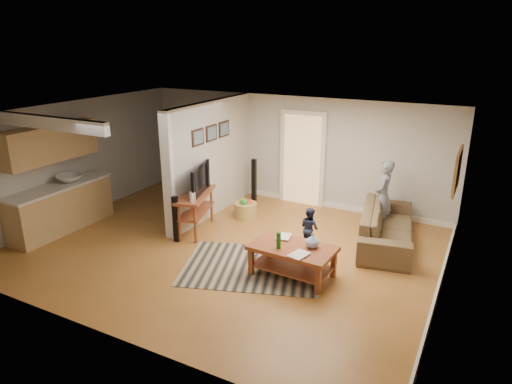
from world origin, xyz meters
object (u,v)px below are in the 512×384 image
Objects in this scene: coffee_table at (294,253)px; toy_basket at (245,209)px; child at (380,229)px; toddler at (309,247)px; speaker_left at (176,219)px; sofa at (385,243)px; tv_console at (196,197)px; speaker_right at (254,180)px.

coffee_table is 2.78× the size of toy_basket.
coffee_table is 2.77m from child.
toddler is (-0.98, -1.50, 0.00)m from child.
speaker_left reaches higher than toy_basket.
toy_basket is at bearing 135.77° from coffee_table.
toddler is (2.37, 0.93, -0.46)m from speaker_left.
child is (-0.25, 0.62, 0.00)m from sofa.
tv_console reaches higher than toy_basket.
speaker_right reaches higher than toy_basket.
sofa is 1.74× the size of tv_console.
toy_basket is (-1.96, 1.91, -0.23)m from coffee_table.
speaker_right is at bearing 63.99° from sofa.
coffee_table reaches higher than toy_basket.
sofa is 3.04m from toy_basket.
speaker_right is (0.24, 2.75, 0.06)m from speaker_left.
speaker_right is 2.85m from toddler.
speaker_left is (-3.60, -1.81, 0.46)m from sofa.
toy_basket is (0.50, 1.12, -0.55)m from tv_console.
speaker_left reaches higher than toddler.
coffee_table reaches higher than child.
toddler is at bearing 20.96° from speaker_left.
speaker_right is 1.31× the size of toddler.
child is (0.82, 2.61, -0.42)m from coffee_table.
coffee_table is 1.35× the size of speaker_right.
child is at bearing -95.00° from toddler.
child is (3.35, 2.42, -0.46)m from speaker_left.
toddler is (-1.23, -0.88, 0.00)m from sofa.
tv_console is 1.34m from toy_basket.
child is at bearing 72.56° from coffee_table.
speaker_left is 1.83× the size of toy_basket.
coffee_table is at bearing -4.72° from speaker_left.
speaker_right is at bearing 127.95° from coffee_table.
toy_basket is at bearing -78.94° from child.
coffee_table is at bearing -60.59° from speaker_right.
sofa is 1.63× the size of child.
sofa is 3.53m from speaker_right.
speaker_left is at bearing 106.26° from sofa.
sofa is at bearing 1.66° from toy_basket.
speaker_left is 0.63× the size of child.
toy_basket is 2.88m from child.
speaker_right is 0.71× the size of child.
child is (3.28, 1.82, -0.73)m from tv_console.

